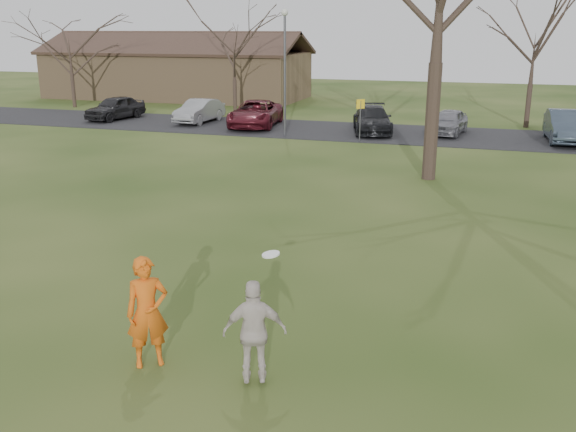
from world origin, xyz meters
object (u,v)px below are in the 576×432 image
Objects in this scene: catching_play at (255,332)px; lamp_post at (285,57)px; car_0 at (115,108)px; car_2 at (255,114)px; car_5 at (566,126)px; car_3 at (372,119)px; car_4 at (449,122)px; player_defender at (147,312)px; car_1 at (199,111)px; building at (177,73)px.

catching_play is 0.34× the size of lamp_post.
lamp_post is (11.68, -2.74, 3.23)m from car_0.
car_2 is 1.12× the size of car_5.
car_4 is at bearing -4.94° from car_3.
lamp_post is (-4.90, 22.64, 3.03)m from player_defender.
car_4 is at bearing 20.77° from lamp_post.
car_2 is 26.93m from catching_play.
car_0 is at bearing -172.93° from car_1.
car_3 is 2.22× the size of catching_play.
player_defender is 42.57m from building.
car_4 is (19.66, 0.29, -0.05)m from car_0.
car_1 is 0.20× the size of building.
car_5 reaches higher than car_0.
car_0 is at bearing 125.99° from catching_play.
car_0 reaches higher than car_4.
car_0 is 1.08× the size of car_4.
car_1 reaches higher than car_4.
car_5 is at bearing 74.86° from catching_play.
car_0 is 1.01× the size of car_1.
catching_play reaches higher than car_4.
car_1 is at bearing 162.58° from car_3.
player_defender is 25.85m from car_4.
car_4 is at bearing 87.35° from catching_play.
player_defender is 1.89m from catching_play.
player_defender reaches higher than car_4.
catching_play is (2.71, -25.12, 0.19)m from car_3.
player_defender reaches higher than car_3.
car_0 is at bearing 166.81° from lamp_post.
building is at bearing 152.15° from car_5.
player_defender is 0.50× the size of car_4.
car_3 is 9.47m from car_5.
catching_play reaches higher than car_2.
car_0 is 0.20× the size of building.
player_defender is at bearing -62.85° from car_1.
car_2 is (-7.46, 25.19, -0.18)m from player_defender.
car_2 is at bearing -4.11° from car_1.
catching_play is (9.35, -25.26, 0.15)m from car_2.
car_2 reaches higher than car_4.
car_4 is 25.30m from building.
lamp_post is (-13.56, -2.30, 3.17)m from car_5.
car_0 is 5.44m from car_1.
player_defender is 26.27m from car_2.
car_2 is 0.83× the size of lamp_post.
player_defender is at bearing -101.98° from car_3.
car_2 is 17.31m from building.
player_defender is 0.36× the size of car_2.
catching_play is 43.51m from building.
car_0 is at bearing -79.70° from building.
car_2 is 1.37× the size of car_4.
player_defender is 0.46× the size of car_1.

